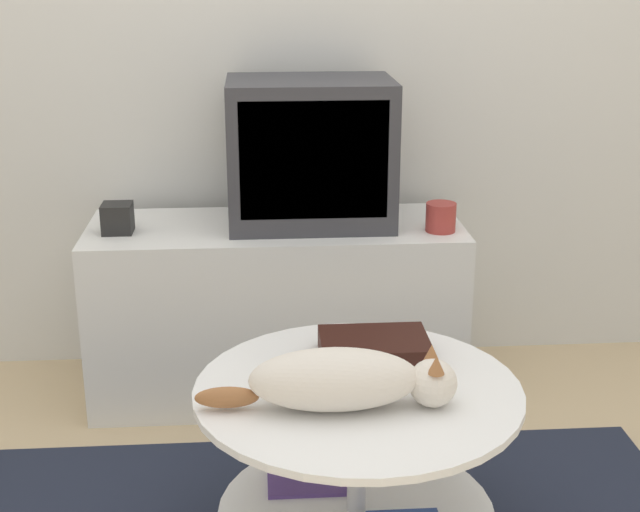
{
  "coord_description": "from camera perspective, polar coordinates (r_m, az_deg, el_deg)",
  "views": [
    {
      "loc": [
        -0.14,
        -1.8,
        1.38
      ],
      "look_at": [
        0.03,
        0.41,
        0.63
      ],
      "focal_mm": 50.0,
      "sensor_mm": 36.0,
      "label": 1
    }
  ],
  "objects": [
    {
      "name": "tv_stand",
      "position": [
        2.91,
        -2.79,
        -3.44
      ],
      "size": [
        1.18,
        0.45,
        0.57
      ],
      "color": "silver",
      "rests_on": "ground_plane"
    },
    {
      "name": "tv",
      "position": [
        2.79,
        -0.62,
        6.67
      ],
      "size": [
        0.51,
        0.36,
        0.45
      ],
      "color": "#333338",
      "rests_on": "tv_stand"
    },
    {
      "name": "speaker",
      "position": [
        2.79,
        -12.84,
        2.37
      ],
      "size": [
        0.09,
        0.09,
        0.09
      ],
      "color": "black",
      "rests_on": "tv_stand"
    },
    {
      "name": "mug",
      "position": [
        2.76,
        7.74,
        2.48
      ],
      "size": [
        0.09,
        0.09,
        0.09
      ],
      "color": "#99332D",
      "rests_on": "tv_stand"
    },
    {
      "name": "coffee_table",
      "position": [
        2.09,
        2.46,
        -12.35
      ],
      "size": [
        0.74,
        0.74,
        0.44
      ],
      "color": "#B2B2B7",
      "rests_on": "rug"
    },
    {
      "name": "dvd_box",
      "position": [
        2.14,
        3.49,
        -5.9
      ],
      "size": [
        0.26,
        0.18,
        0.05
      ],
      "color": "black",
      "rests_on": "coffee_table"
    },
    {
      "name": "cat",
      "position": [
        1.91,
        1.62,
        -7.94
      ],
      "size": [
        0.56,
        0.16,
        0.13
      ],
      "rotation": [
        0.0,
        0.0,
        -0.02
      ],
      "color": "silver",
      "rests_on": "coffee_table"
    }
  ]
}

